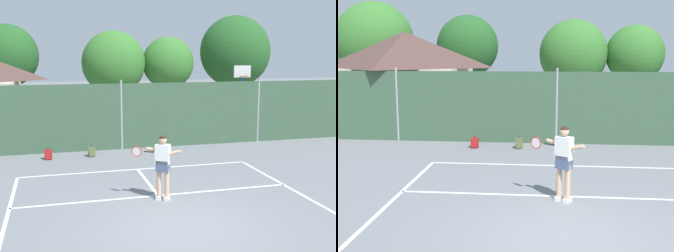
{
  "view_description": "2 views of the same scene",
  "coord_description": "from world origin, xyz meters",
  "views": [
    {
      "loc": [
        -2.86,
        -9.13,
        4.04
      ],
      "look_at": [
        1.26,
        5.96,
        1.45
      ],
      "focal_mm": 45.57,
      "sensor_mm": 36.0,
      "label": 1
    },
    {
      "loc": [
        -0.34,
        -7.97,
        3.53
      ],
      "look_at": [
        -1.47,
        3.51,
        1.6
      ],
      "focal_mm": 45.91,
      "sensor_mm": 36.0,
      "label": 2
    }
  ],
  "objects": [
    {
      "name": "tennis_player",
      "position": [
        0.05,
        2.12,
        1.11
      ],
      "size": [
        1.29,
        0.75,
        1.85
      ],
      "color": "silver",
      "rests_on": "ground"
    },
    {
      "name": "backpack_olive",
      "position": [
        -1.41,
        7.92,
        0.19
      ],
      "size": [
        0.29,
        0.25,
        0.46
      ],
      "color": "#566038",
      "rests_on": "ground"
    },
    {
      "name": "treeline_backdrop",
      "position": [
        -0.6,
        19.36,
        4.07
      ],
      "size": [
        26.57,
        4.58,
        6.89
      ],
      "color": "brown",
      "rests_on": "ground"
    },
    {
      "name": "ground_plane",
      "position": [
        0.0,
        0.0,
        0.0
      ],
      "size": [
        120.0,
        120.0,
        0.0
      ],
      "primitive_type": "plane",
      "color": "slate"
    },
    {
      "name": "tennis_ball",
      "position": [
        0.02,
        3.26,
        0.03
      ],
      "size": [
        0.07,
        0.07,
        0.07
      ],
      "primitive_type": "sphere",
      "color": "#CCE033",
      "rests_on": "ground"
    },
    {
      "name": "clubhouse_building",
      "position": [
        -7.34,
        12.66,
        2.39
      ],
      "size": [
        6.19,
        5.84,
        4.62
      ],
      "color": "beige",
      "rests_on": "ground"
    },
    {
      "name": "chainlink_fence",
      "position": [
        0.0,
        9.0,
        1.43
      ],
      "size": [
        26.09,
        0.09,
        3.01
      ],
      "color": "#38563D",
      "rests_on": "ground"
    },
    {
      "name": "backpack_red",
      "position": [
        -3.11,
        7.86,
        0.19
      ],
      "size": [
        0.29,
        0.25,
        0.46
      ],
      "color": "maroon",
      "rests_on": "ground"
    },
    {
      "name": "court_markings",
      "position": [
        0.0,
        0.65,
        0.0
      ],
      "size": [
        8.3,
        11.1,
        0.01
      ],
      "color": "white",
      "rests_on": "ground"
    }
  ]
}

